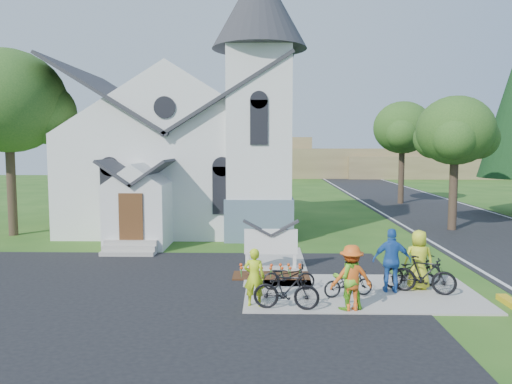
{
  "coord_description": "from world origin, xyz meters",
  "views": [
    {
      "loc": [
        -1.38,
        -14.36,
        4.48
      ],
      "look_at": [
        -1.77,
        5.0,
        2.66
      ],
      "focal_mm": 35.0,
      "sensor_mm": 36.0,
      "label": 1
    }
  ],
  "objects_px": {
    "cyclist_1": "(348,277)",
    "bike_3": "(424,275)",
    "cyclist_0": "(254,277)",
    "bike_1": "(286,290)",
    "bike_4": "(412,271)",
    "cyclist_4": "(419,260)",
    "cyclist_2": "(392,260)",
    "church_sign": "(271,242)",
    "bike_2": "(348,283)",
    "bike_0": "(288,276)",
    "cyclist_3": "(351,278)"
  },
  "relations": [
    {
      "from": "cyclist_1",
      "to": "bike_3",
      "type": "height_order",
      "value": "cyclist_1"
    },
    {
      "from": "cyclist_0",
      "to": "bike_1",
      "type": "relative_size",
      "value": 0.9
    },
    {
      "from": "cyclist_1",
      "to": "bike_4",
      "type": "height_order",
      "value": "cyclist_1"
    },
    {
      "from": "cyclist_4",
      "to": "bike_3",
      "type": "bearing_deg",
      "value": 97.18
    },
    {
      "from": "cyclist_1",
      "to": "cyclist_2",
      "type": "bearing_deg",
      "value": -151.5
    },
    {
      "from": "church_sign",
      "to": "bike_1",
      "type": "distance_m",
      "value": 4.44
    },
    {
      "from": "church_sign",
      "to": "cyclist_4",
      "type": "bearing_deg",
      "value": -27.63
    },
    {
      "from": "bike_1",
      "to": "cyclist_4",
      "type": "distance_m",
      "value": 4.64
    },
    {
      "from": "bike_3",
      "to": "bike_4",
      "type": "relative_size",
      "value": 0.95
    },
    {
      "from": "bike_2",
      "to": "bike_1",
      "type": "bearing_deg",
      "value": 106.93
    },
    {
      "from": "bike_0",
      "to": "cyclist_1",
      "type": "distance_m",
      "value": 2.37
    },
    {
      "from": "cyclist_0",
      "to": "cyclist_3",
      "type": "relative_size",
      "value": 0.91
    },
    {
      "from": "cyclist_0",
      "to": "bike_1",
      "type": "bearing_deg",
      "value": 168.42
    },
    {
      "from": "bike_4",
      "to": "cyclist_2",
      "type": "bearing_deg",
      "value": 111.85
    },
    {
      "from": "church_sign",
      "to": "bike_3",
      "type": "distance_m",
      "value": 5.38
    },
    {
      "from": "bike_0",
      "to": "bike_2",
      "type": "xyz_separation_m",
      "value": [
        1.73,
        -0.65,
        -0.02
      ]
    },
    {
      "from": "bike_1",
      "to": "bike_3",
      "type": "height_order",
      "value": "bike_3"
    },
    {
      "from": "bike_1",
      "to": "bike_2",
      "type": "distance_m",
      "value": 2.22
    },
    {
      "from": "cyclist_0",
      "to": "bike_0",
      "type": "xyz_separation_m",
      "value": [
        1.01,
        1.54,
        -0.38
      ]
    },
    {
      "from": "cyclist_4",
      "to": "cyclist_2",
      "type": "bearing_deg",
      "value": 24.61
    },
    {
      "from": "cyclist_1",
      "to": "cyclist_3",
      "type": "bearing_deg",
      "value": 123.3
    },
    {
      "from": "bike_1",
      "to": "bike_3",
      "type": "relative_size",
      "value": 0.96
    },
    {
      "from": "bike_2",
      "to": "cyclist_3",
      "type": "distance_m",
      "value": 1.29
    },
    {
      "from": "bike_1",
      "to": "cyclist_1",
      "type": "bearing_deg",
      "value": -80.62
    },
    {
      "from": "bike_3",
      "to": "cyclist_4",
      "type": "bearing_deg",
      "value": 24.54
    },
    {
      "from": "cyclist_1",
      "to": "bike_2",
      "type": "xyz_separation_m",
      "value": [
        0.21,
        1.11,
        -0.48
      ]
    },
    {
      "from": "cyclist_4",
      "to": "cyclist_1",
      "type": "bearing_deg",
      "value": 41.89
    },
    {
      "from": "bike_0",
      "to": "bike_3",
      "type": "bearing_deg",
      "value": -95.47
    },
    {
      "from": "bike_0",
      "to": "cyclist_2",
      "type": "relative_size",
      "value": 0.83
    },
    {
      "from": "bike_0",
      "to": "church_sign",
      "type": "bearing_deg",
      "value": 9.72
    },
    {
      "from": "bike_0",
      "to": "cyclist_2",
      "type": "xyz_separation_m",
      "value": [
        3.11,
        -0.15,
        0.55
      ]
    },
    {
      "from": "cyclist_3",
      "to": "bike_4",
      "type": "bearing_deg",
      "value": -144.57
    },
    {
      "from": "bike_0",
      "to": "bike_2",
      "type": "bearing_deg",
      "value": -112.27
    },
    {
      "from": "cyclist_3",
      "to": "cyclist_4",
      "type": "relative_size",
      "value": 0.96
    },
    {
      "from": "bike_2",
      "to": "cyclist_4",
      "type": "distance_m",
      "value": 2.5
    },
    {
      "from": "cyclist_2",
      "to": "cyclist_4",
      "type": "relative_size",
      "value": 1.05
    },
    {
      "from": "church_sign",
      "to": "bike_0",
      "type": "xyz_separation_m",
      "value": [
        0.51,
        -2.56,
        -0.55
      ]
    },
    {
      "from": "cyclist_3",
      "to": "cyclist_4",
      "type": "distance_m",
      "value": 3.15
    },
    {
      "from": "bike_3",
      "to": "cyclist_2",
      "type": "bearing_deg",
      "value": 103.98
    },
    {
      "from": "church_sign",
      "to": "cyclist_2",
      "type": "relative_size",
      "value": 1.13
    },
    {
      "from": "church_sign",
      "to": "cyclist_3",
      "type": "xyz_separation_m",
      "value": [
        2.12,
        -4.4,
        -0.09
      ]
    },
    {
      "from": "cyclist_1",
      "to": "bike_4",
      "type": "distance_m",
      "value": 3.24
    },
    {
      "from": "bike_0",
      "to": "cyclist_1",
      "type": "bearing_deg",
      "value": -140.86
    },
    {
      "from": "cyclist_0",
      "to": "cyclist_3",
      "type": "xyz_separation_m",
      "value": [
        2.62,
        -0.29,
        0.08
      ]
    },
    {
      "from": "bike_0",
      "to": "cyclist_2",
      "type": "distance_m",
      "value": 3.16
    },
    {
      "from": "cyclist_1",
      "to": "bike_3",
      "type": "distance_m",
      "value": 2.95
    },
    {
      "from": "bike_1",
      "to": "bike_2",
      "type": "relative_size",
      "value": 1.18
    },
    {
      "from": "cyclist_2",
      "to": "cyclist_3",
      "type": "distance_m",
      "value": 2.26
    },
    {
      "from": "bike_1",
      "to": "bike_2",
      "type": "bearing_deg",
      "value": -50.73
    },
    {
      "from": "church_sign",
      "to": "cyclist_3",
      "type": "bearing_deg",
      "value": -64.26
    }
  ]
}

